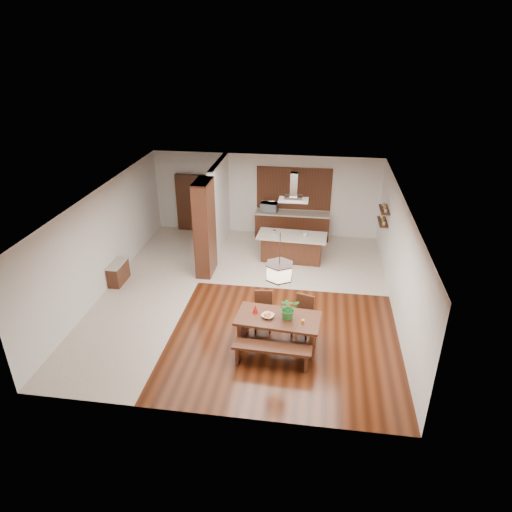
% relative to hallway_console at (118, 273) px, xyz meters
% --- Properties ---
extents(room_shell, '(9.00, 9.04, 2.92)m').
position_rel_hallway_console_xyz_m(room_shell, '(3.81, -0.20, 1.75)').
color(room_shell, '#351609').
rests_on(room_shell, ground).
extents(tile_hallway, '(2.50, 9.00, 0.01)m').
position_rel_hallway_console_xyz_m(tile_hallway, '(1.06, -0.20, -0.31)').
color(tile_hallway, beige).
rests_on(tile_hallway, ground).
extents(tile_kitchen, '(5.50, 4.00, 0.01)m').
position_rel_hallway_console_xyz_m(tile_kitchen, '(5.06, 2.30, -0.31)').
color(tile_kitchen, beige).
rests_on(tile_kitchen, ground).
extents(soffit_band, '(8.00, 9.00, 0.02)m').
position_rel_hallway_console_xyz_m(soffit_band, '(3.81, -0.20, 2.57)').
color(soffit_band, '#381B0E').
rests_on(soffit_band, room_shell).
extents(partition_pier, '(0.45, 1.00, 2.90)m').
position_rel_hallway_console_xyz_m(partition_pier, '(2.41, 1.00, 1.14)').
color(partition_pier, black).
rests_on(partition_pier, ground).
extents(partition_stub, '(0.18, 2.40, 2.90)m').
position_rel_hallway_console_xyz_m(partition_stub, '(2.41, 3.10, 1.14)').
color(partition_stub, silver).
rests_on(partition_stub, ground).
extents(hallway_console, '(0.37, 0.88, 0.63)m').
position_rel_hallway_console_xyz_m(hallway_console, '(0.00, 0.00, 0.00)').
color(hallway_console, black).
rests_on(hallway_console, ground).
extents(hallway_doorway, '(1.10, 0.20, 2.10)m').
position_rel_hallway_console_xyz_m(hallway_doorway, '(1.11, 4.20, 0.74)').
color(hallway_doorway, black).
rests_on(hallway_doorway, ground).
extents(rear_counter, '(2.60, 0.62, 0.95)m').
position_rel_hallway_console_xyz_m(rear_counter, '(4.81, 4.00, 0.16)').
color(rear_counter, black).
rests_on(rear_counter, ground).
extents(kitchen_window, '(2.60, 0.08, 1.50)m').
position_rel_hallway_console_xyz_m(kitchen_window, '(4.81, 4.26, 1.44)').
color(kitchen_window, '#A35C30').
rests_on(kitchen_window, room_shell).
extents(shelf_lower, '(0.26, 0.90, 0.04)m').
position_rel_hallway_console_xyz_m(shelf_lower, '(7.68, 2.40, 1.08)').
color(shelf_lower, black).
rests_on(shelf_lower, room_shell).
extents(shelf_upper, '(0.26, 0.90, 0.04)m').
position_rel_hallway_console_xyz_m(shelf_upper, '(7.68, 2.40, 1.49)').
color(shelf_upper, black).
rests_on(shelf_upper, room_shell).
extents(dining_table, '(1.99, 1.12, 0.80)m').
position_rel_hallway_console_xyz_m(dining_table, '(4.93, -2.35, 0.27)').
color(dining_table, black).
rests_on(dining_table, ground).
extents(dining_bench, '(1.76, 0.45, 0.49)m').
position_rel_hallway_console_xyz_m(dining_bench, '(4.87, -3.04, -0.07)').
color(dining_bench, black).
rests_on(dining_bench, ground).
extents(dining_chair_left, '(0.47, 0.47, 0.99)m').
position_rel_hallway_console_xyz_m(dining_chair_left, '(4.50, -1.73, 0.18)').
color(dining_chair_left, black).
rests_on(dining_chair_left, ground).
extents(dining_chair_right, '(0.55, 0.55, 1.01)m').
position_rel_hallway_console_xyz_m(dining_chair_right, '(5.46, -1.81, 0.19)').
color(dining_chair_right, black).
rests_on(dining_chair_right, ground).
extents(pendant_lantern, '(0.64, 0.64, 1.31)m').
position_rel_hallway_console_xyz_m(pendant_lantern, '(4.93, -2.35, 1.93)').
color(pendant_lantern, '#FFEEC3').
rests_on(pendant_lantern, room_shell).
extents(foliage_plant, '(0.58, 0.55, 0.52)m').
position_rel_hallway_console_xyz_m(foliage_plant, '(5.16, -2.35, 0.74)').
color(foliage_plant, '#267428').
rests_on(foliage_plant, dining_table).
extents(fruit_bowl, '(0.36, 0.36, 0.07)m').
position_rel_hallway_console_xyz_m(fruit_bowl, '(4.70, -2.39, 0.52)').
color(fruit_bowl, '#BCB0A5').
rests_on(fruit_bowl, dining_table).
extents(napkin_cone, '(0.18, 0.18, 0.22)m').
position_rel_hallway_console_xyz_m(napkin_cone, '(4.39, -2.24, 0.59)').
color(napkin_cone, '#A9110C').
rests_on(napkin_cone, dining_table).
extents(gold_ornament, '(0.08, 0.08, 0.09)m').
position_rel_hallway_console_xyz_m(gold_ornament, '(5.50, -2.52, 0.53)').
color(gold_ornament, gold).
rests_on(gold_ornament, dining_table).
extents(kitchen_island, '(2.22, 1.05, 0.90)m').
position_rel_hallway_console_xyz_m(kitchen_island, '(4.92, 2.18, 0.14)').
color(kitchen_island, black).
rests_on(kitchen_island, ground).
extents(range_hood, '(0.90, 0.55, 0.87)m').
position_rel_hallway_console_xyz_m(range_hood, '(4.92, 2.18, 2.15)').
color(range_hood, silver).
rests_on(range_hood, room_shell).
extents(island_cup, '(0.14, 0.14, 0.11)m').
position_rel_hallway_console_xyz_m(island_cup, '(5.34, 2.11, 0.64)').
color(island_cup, silver).
rests_on(island_cup, kitchen_island).
extents(microwave, '(0.65, 0.49, 0.32)m').
position_rel_hallway_console_xyz_m(microwave, '(3.99, 3.99, 0.80)').
color(microwave, silver).
rests_on(microwave, rear_counter).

